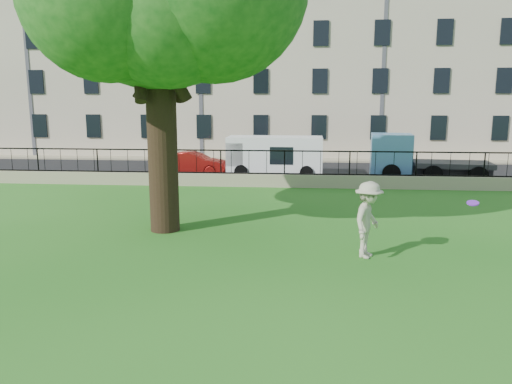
# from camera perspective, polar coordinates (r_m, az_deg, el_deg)

# --- Properties ---
(ground) EXTENTS (120.00, 120.00, 0.00)m
(ground) POSITION_cam_1_polar(r_m,az_deg,el_deg) (11.85, 1.35, -9.63)
(ground) COLOR #206317
(ground) RESTS_ON ground
(retaining_wall) EXTENTS (50.00, 0.40, 0.60)m
(retaining_wall) POSITION_cam_1_polar(r_m,az_deg,el_deg) (23.41, 3.25, 1.31)
(retaining_wall) COLOR tan
(retaining_wall) RESTS_ON ground
(iron_railing) EXTENTS (50.00, 0.05, 1.13)m
(iron_railing) POSITION_cam_1_polar(r_m,az_deg,el_deg) (23.29, 3.28, 3.38)
(iron_railing) COLOR black
(iron_railing) RESTS_ON retaining_wall
(street) EXTENTS (60.00, 9.00, 0.01)m
(street) POSITION_cam_1_polar(r_m,az_deg,el_deg) (28.10, 3.55, 2.27)
(street) COLOR black
(street) RESTS_ON ground
(sidewalk) EXTENTS (60.00, 1.40, 0.12)m
(sidewalk) POSITION_cam_1_polar(r_m,az_deg,el_deg) (33.24, 3.80, 3.68)
(sidewalk) COLOR tan
(sidewalk) RESTS_ON ground
(building_row) EXTENTS (56.40, 10.40, 13.80)m
(building_row) POSITION_cam_1_polar(r_m,az_deg,el_deg) (38.76, 4.12, 14.82)
(building_row) COLOR beige
(building_row) RESTS_ON ground
(man) EXTENTS (1.22, 1.49, 2.01)m
(man) POSITION_cam_1_polar(r_m,az_deg,el_deg) (13.27, 12.70, -3.12)
(man) COLOR #B8B495
(man) RESTS_ON ground
(frisbee) EXTENTS (0.33, 0.32, 0.12)m
(frisbee) POSITION_cam_1_polar(r_m,az_deg,el_deg) (12.54, 23.54, -1.16)
(frisbee) COLOR purple
(red_sedan) EXTENTS (3.82, 1.60, 1.23)m
(red_sedan) POSITION_cam_1_polar(r_m,az_deg,el_deg) (27.33, -7.14, 3.26)
(red_sedan) COLOR #A81814
(red_sedan) RESTS_ON street
(white_van) EXTENTS (5.02, 2.02, 2.10)m
(white_van) POSITION_cam_1_polar(r_m,az_deg,el_deg) (26.65, 2.17, 4.09)
(white_van) COLOR white
(white_van) RESTS_ON street
(blue_truck) EXTENTS (5.72, 2.55, 2.32)m
(blue_truck) POSITION_cam_1_polar(r_m,az_deg,el_deg) (26.59, 18.97, 3.74)
(blue_truck) COLOR #558EC7
(blue_truck) RESTS_ON street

